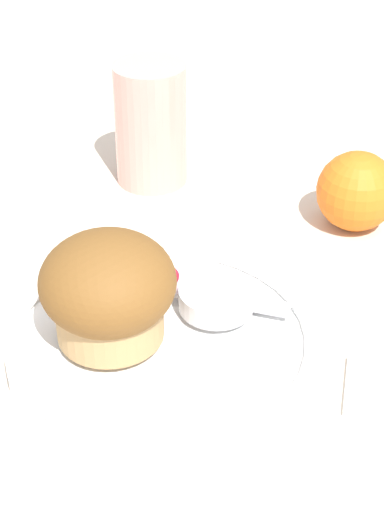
{
  "coord_description": "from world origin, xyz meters",
  "views": [
    {
      "loc": [
        0.12,
        -0.47,
        0.42
      ],
      "look_at": [
        0.01,
        0.04,
        0.06
      ],
      "focal_mm": 60.0,
      "sensor_mm": 36.0,
      "label": 1
    }
  ],
  "objects_px": {
    "muffin": "(108,290)",
    "orange_fruit": "(357,191)",
    "butter_knife": "(187,292)",
    "juice_glass": "(151,124)"
  },
  "relations": [
    {
      "from": "muffin",
      "to": "orange_fruit",
      "type": "relative_size",
      "value": 1.34
    },
    {
      "from": "butter_knife",
      "to": "orange_fruit",
      "type": "bearing_deg",
      "value": 57.7
    },
    {
      "from": "juice_glass",
      "to": "orange_fruit",
      "type": "bearing_deg",
      "value": -13.01
    },
    {
      "from": "muffin",
      "to": "butter_knife",
      "type": "xyz_separation_m",
      "value": [
        0.04,
        0.06,
        -0.04
      ]
    },
    {
      "from": "muffin",
      "to": "butter_knife",
      "type": "height_order",
      "value": "muffin"
    },
    {
      "from": "butter_knife",
      "to": "orange_fruit",
      "type": "relative_size",
      "value": 2.26
    },
    {
      "from": "butter_knife",
      "to": "juice_glass",
      "type": "distance_m",
      "value": 0.22
    },
    {
      "from": "orange_fruit",
      "to": "butter_knife",
      "type": "bearing_deg",
      "value": -127.33
    },
    {
      "from": "muffin",
      "to": "juice_glass",
      "type": "relative_size",
      "value": 0.81
    },
    {
      "from": "orange_fruit",
      "to": "muffin",
      "type": "bearing_deg",
      "value": -127.2
    }
  ]
}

